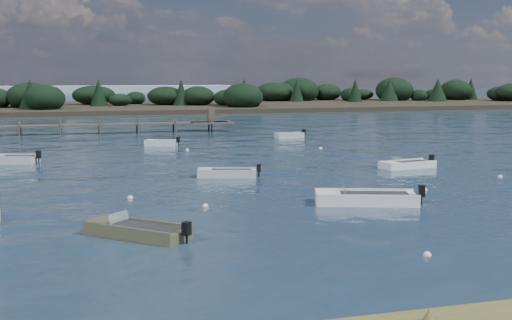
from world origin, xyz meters
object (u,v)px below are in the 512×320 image
object	(u,v)px
dinghy_mid_grey	(227,174)
tender_far_grey_b	(289,136)
dinghy_mid_white_a	(365,200)
dinghy_extra_b	(14,161)
dinghy_mid_white_b	(407,166)
tender_far_white	(161,144)
dinghy_near_olive	(137,233)

from	to	relation	value
dinghy_mid_grey	tender_far_grey_b	bearing A→B (deg)	62.14
dinghy_mid_white_a	dinghy_extra_b	bearing A→B (deg)	131.30
dinghy_mid_white_b	dinghy_mid_white_a	xyz separation A→B (m)	(-8.49, -10.92, 0.03)
dinghy_extra_b	dinghy_mid_grey	size ratio (longest dim) A/B	0.92
dinghy_mid_grey	dinghy_mid_white_a	bearing A→B (deg)	-65.45
dinghy_mid_white_a	tender_far_white	xyz separation A→B (m)	(-6.56, 30.21, -0.01)
dinghy_extra_b	tender_far_grey_b	size ratio (longest dim) A/B	1.14
tender_far_grey_b	tender_far_white	xyz separation A→B (m)	(-14.04, -3.78, -0.00)
dinghy_extra_b	tender_far_white	world-z (taller)	dinghy_extra_b
tender_far_grey_b	tender_far_white	world-z (taller)	tender_far_grey_b
dinghy_mid_white_a	tender_far_white	distance (m)	30.91
dinghy_mid_white_b	dinghy_extra_b	bearing A→B (deg)	158.93
tender_far_grey_b	dinghy_mid_grey	world-z (taller)	tender_far_grey_b
dinghy_mid_grey	tender_far_white	world-z (taller)	tender_far_white
dinghy_mid_white_b	dinghy_mid_grey	world-z (taller)	dinghy_mid_white_b
dinghy_mid_grey	dinghy_near_olive	size ratio (longest dim) A/B	0.97
tender_far_grey_b	dinghy_near_olive	distance (m)	42.41
tender_far_grey_b	tender_far_white	distance (m)	14.54
dinghy_mid_white_b	tender_far_grey_b	distance (m)	23.09
dinghy_mid_white_b	dinghy_near_olive	size ratio (longest dim) A/B	1.04
dinghy_mid_white_a	dinghy_near_olive	world-z (taller)	dinghy_mid_white_a
dinghy_mid_grey	dinghy_near_olive	world-z (taller)	dinghy_near_olive
dinghy_mid_white_b	tender_far_grey_b	xyz separation A→B (m)	(-1.01, 23.07, 0.02)
dinghy_mid_white_a	tender_far_white	world-z (taller)	dinghy_mid_white_a
tender_far_grey_b	dinghy_near_olive	size ratio (longest dim) A/B	0.78
dinghy_mid_white_b	tender_far_grey_b	size ratio (longest dim) A/B	1.33
tender_far_grey_b	dinghy_mid_white_a	size ratio (longest dim) A/B	0.60
tender_far_grey_b	dinghy_mid_white_a	bearing A→B (deg)	-102.41
dinghy_mid_white_a	dinghy_near_olive	xyz separation A→B (m)	(-12.05, -3.65, -0.02)
tender_far_white	tender_far_grey_b	bearing A→B (deg)	15.08
tender_far_grey_b	dinghy_mid_grey	size ratio (longest dim) A/B	0.80
dinghy_mid_grey	dinghy_extra_b	bearing A→B (deg)	142.29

